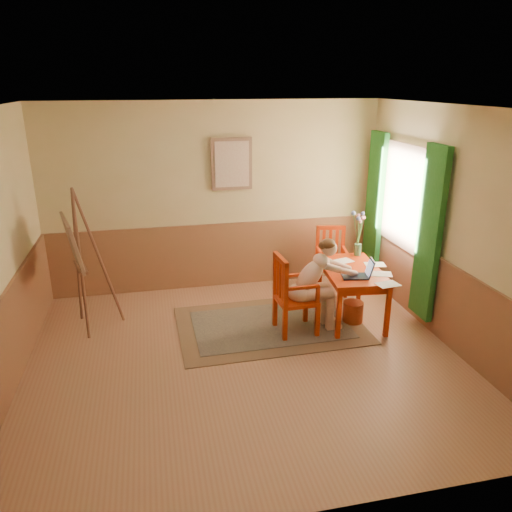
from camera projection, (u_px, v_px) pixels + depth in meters
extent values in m
cube|color=tan|center=(245.00, 358.00, 5.73)|extent=(5.00, 4.50, 0.02)
cube|color=white|center=(243.00, 106.00, 4.78)|extent=(5.00, 4.50, 0.02)
cube|color=#CEBD7E|center=(215.00, 198.00, 7.34)|extent=(5.00, 0.02, 2.80)
cube|color=#CEBD7E|center=(311.00, 350.00, 3.18)|extent=(5.00, 0.02, 2.80)
cube|color=#CEBD7E|center=(454.00, 230.00, 5.76)|extent=(0.02, 4.50, 2.80)
cube|color=#A26845|center=(217.00, 255.00, 7.61)|extent=(5.00, 0.04, 1.00)
cube|color=#A26845|center=(9.00, 343.00, 5.06)|extent=(0.04, 4.50, 1.00)
cube|color=#A26845|center=(442.00, 300.00, 6.06)|extent=(0.04, 4.50, 1.00)
cube|color=white|center=(406.00, 197.00, 6.72)|extent=(0.02, 1.00, 1.30)
cube|color=#906B53|center=(404.00, 197.00, 6.71)|extent=(0.03, 1.12, 1.42)
cube|color=#2C7C31|center=(429.00, 234.00, 6.08)|extent=(0.08, 0.45, 2.20)
cube|color=#2C7C31|center=(374.00, 205.00, 7.52)|extent=(0.08, 0.45, 2.20)
cube|color=#906B53|center=(232.00, 164.00, 7.17)|extent=(0.60, 0.04, 0.76)
cube|color=beige|center=(232.00, 164.00, 7.15)|extent=(0.50, 0.02, 0.66)
cube|color=#8C7251|center=(270.00, 325.00, 6.48)|extent=(2.43, 1.64, 0.01)
cube|color=black|center=(270.00, 325.00, 6.48)|extent=(2.02, 1.23, 0.01)
cube|color=red|center=(352.00, 270.00, 6.46)|extent=(0.83, 1.26, 0.04)
cube|color=red|center=(351.00, 275.00, 6.48)|extent=(0.72, 1.16, 0.10)
cube|color=red|center=(339.00, 315.00, 6.03)|extent=(0.06, 0.06, 0.68)
cube|color=red|center=(388.00, 312.00, 6.10)|extent=(0.06, 0.06, 0.68)
cube|color=red|center=(317.00, 280.00, 7.06)|extent=(0.06, 0.06, 0.68)
cube|color=red|center=(360.00, 278.00, 7.13)|extent=(0.06, 0.06, 0.68)
cube|color=red|center=(296.00, 300.00, 6.18)|extent=(0.50, 0.49, 0.05)
cube|color=red|center=(285.00, 326.00, 6.02)|extent=(0.05, 0.05, 0.42)
cube|color=red|center=(317.00, 322.00, 6.13)|extent=(0.05, 0.05, 0.42)
cube|color=red|center=(275.00, 312.00, 6.39)|extent=(0.05, 0.05, 0.42)
cube|color=red|center=(306.00, 308.00, 6.50)|extent=(0.05, 0.05, 0.42)
cube|color=red|center=(286.00, 285.00, 5.84)|extent=(0.05, 0.05, 0.57)
cube|color=red|center=(275.00, 273.00, 6.21)|extent=(0.05, 0.05, 0.57)
cube|color=red|center=(281.00, 259.00, 5.94)|extent=(0.08, 0.46, 0.06)
cube|color=red|center=(283.00, 283.00, 5.93)|extent=(0.03, 0.05, 0.47)
cube|color=red|center=(280.00, 280.00, 6.03)|extent=(0.03, 0.05, 0.47)
cube|color=red|center=(278.00, 277.00, 6.12)|extent=(0.03, 0.05, 0.47)
cube|color=red|center=(303.00, 288.00, 5.91)|extent=(0.43, 0.07, 0.04)
cube|color=red|center=(318.00, 294.00, 6.00)|extent=(0.04, 0.04, 0.23)
cube|color=red|center=(291.00, 275.00, 6.28)|extent=(0.43, 0.07, 0.04)
cube|color=red|center=(306.00, 282.00, 6.37)|extent=(0.04, 0.04, 0.23)
cube|color=red|center=(331.00, 266.00, 7.38)|extent=(0.52, 0.54, 0.04)
cube|color=red|center=(316.00, 275.00, 7.64)|extent=(0.06, 0.06, 0.40)
cube|color=red|center=(320.00, 285.00, 7.26)|extent=(0.06, 0.06, 0.40)
cube|color=red|center=(341.00, 275.00, 7.65)|extent=(0.06, 0.06, 0.40)
cube|color=red|center=(346.00, 285.00, 7.26)|extent=(0.06, 0.06, 0.40)
cube|color=red|center=(317.00, 243.00, 7.47)|extent=(0.06, 0.06, 0.55)
cube|color=red|center=(343.00, 243.00, 7.47)|extent=(0.06, 0.06, 0.55)
cube|color=red|center=(331.00, 228.00, 7.39)|extent=(0.44, 0.14, 0.06)
cube|color=red|center=(324.00, 244.00, 7.47)|extent=(0.05, 0.04, 0.45)
cube|color=red|center=(330.00, 244.00, 7.48)|extent=(0.05, 0.04, 0.45)
cube|color=red|center=(337.00, 244.00, 7.48)|extent=(0.05, 0.04, 0.45)
cube|color=red|center=(319.00, 251.00, 7.29)|extent=(0.12, 0.41, 0.03)
cube|color=red|center=(321.00, 262.00, 7.15)|extent=(0.05, 0.05, 0.22)
cube|color=red|center=(345.00, 251.00, 7.30)|extent=(0.12, 0.41, 0.03)
cube|color=red|center=(347.00, 262.00, 7.15)|extent=(0.05, 0.05, 0.22)
ellipsoid|color=beige|center=(299.00, 293.00, 6.15)|extent=(0.29, 0.36, 0.22)
cylinder|color=beige|center=(316.00, 295.00, 6.13)|extent=(0.44, 0.18, 0.15)
cylinder|color=beige|center=(311.00, 289.00, 6.29)|extent=(0.44, 0.18, 0.15)
cylinder|color=beige|center=(330.00, 311.00, 6.27)|extent=(0.12, 0.12, 0.49)
cylinder|color=beige|center=(325.00, 305.00, 6.43)|extent=(0.12, 0.12, 0.49)
cube|color=beige|center=(334.00, 327.00, 6.36)|extent=(0.21, 0.10, 0.07)
cube|color=beige|center=(328.00, 321.00, 6.52)|extent=(0.21, 0.10, 0.07)
ellipsoid|color=beige|center=(310.00, 276.00, 6.12)|extent=(0.48, 0.31, 0.51)
ellipsoid|color=beige|center=(321.00, 261.00, 6.09)|extent=(0.21, 0.30, 0.17)
sphere|color=beige|center=(329.00, 248.00, 6.07)|extent=(0.20, 0.20, 0.19)
ellipsoid|color=#4E3018|center=(328.00, 244.00, 6.04)|extent=(0.19, 0.20, 0.14)
sphere|color=#4E3018|center=(322.00, 245.00, 6.03)|extent=(0.11, 0.11, 0.10)
cylinder|color=beige|center=(332.00, 268.00, 6.01)|extent=(0.22, 0.10, 0.14)
cylinder|color=beige|center=(348.00, 272.00, 6.11)|extent=(0.29, 0.15, 0.17)
sphere|color=beige|center=(340.00, 270.00, 6.03)|extent=(0.09, 0.09, 0.09)
sphere|color=beige|center=(355.00, 274.00, 6.18)|extent=(0.08, 0.08, 0.07)
cylinder|color=beige|center=(323.00, 260.00, 6.26)|extent=(0.22, 0.12, 0.14)
cylinder|color=beige|center=(339.00, 265.00, 6.33)|extent=(0.29, 0.12, 0.17)
sphere|color=beige|center=(330.00, 262.00, 6.31)|extent=(0.09, 0.09, 0.09)
sphere|color=beige|center=(349.00, 268.00, 6.35)|extent=(0.08, 0.08, 0.07)
cube|color=#1E2338|center=(355.00, 276.00, 6.17)|extent=(0.36, 0.28, 0.02)
cube|color=#2D3342|center=(355.00, 276.00, 6.17)|extent=(0.31, 0.23, 0.00)
cube|color=#1E2338|center=(370.00, 268.00, 6.13)|extent=(0.11, 0.24, 0.21)
cube|color=#99BFF2|center=(369.00, 268.00, 6.13)|extent=(0.08, 0.19, 0.17)
cube|color=white|center=(388.00, 284.00, 5.94)|extent=(0.29, 0.23, 0.00)
cube|color=white|center=(375.00, 264.00, 6.58)|extent=(0.30, 0.25, 0.00)
cube|color=white|center=(343.00, 261.00, 6.71)|extent=(0.31, 0.26, 0.00)
cube|color=white|center=(381.00, 274.00, 6.26)|extent=(0.32, 0.27, 0.00)
cylinder|color=#3F724C|center=(358.00, 250.00, 6.92)|extent=(0.11, 0.11, 0.17)
cylinder|color=#3F7233|center=(356.00, 229.00, 6.88)|extent=(0.06, 0.14, 0.44)
sphere|color=#728CD8|center=(353.00, 213.00, 6.86)|extent=(0.07, 0.07, 0.07)
cylinder|color=#3F7233|center=(358.00, 231.00, 6.78)|extent=(0.07, 0.09, 0.46)
sphere|color=pink|center=(358.00, 215.00, 6.66)|extent=(0.05, 0.05, 0.05)
cylinder|color=#3F7233|center=(359.00, 233.00, 6.86)|extent=(0.03, 0.05, 0.34)
sphere|color=pink|center=(360.00, 221.00, 6.82)|extent=(0.06, 0.06, 0.05)
cylinder|color=#3F7233|center=(358.00, 232.00, 6.77)|extent=(0.09, 0.13, 0.43)
sphere|color=#728CD8|center=(358.00, 218.00, 6.63)|extent=(0.07, 0.07, 0.06)
cylinder|color=#3F7233|center=(361.00, 232.00, 6.88)|extent=(0.10, 0.09, 0.38)
sphere|color=pink|center=(364.00, 218.00, 6.86)|extent=(0.06, 0.06, 0.06)
cylinder|color=#3F7233|center=(360.00, 232.00, 6.86)|extent=(0.06, 0.05, 0.39)
sphere|color=pink|center=(362.00, 218.00, 6.81)|extent=(0.06, 0.06, 0.05)
cylinder|color=#3F7233|center=(360.00, 229.00, 6.88)|extent=(0.09, 0.10, 0.44)
sphere|color=#728CD8|center=(363.00, 213.00, 6.85)|extent=(0.06, 0.06, 0.05)
cylinder|color=#A74322|center=(353.00, 312.00, 6.53)|extent=(0.27, 0.27, 0.29)
cylinder|color=brown|center=(81.00, 265.00, 6.00)|extent=(0.07, 0.34, 1.86)
cylinder|color=brown|center=(77.00, 258.00, 6.25)|extent=(0.17, 0.33, 1.86)
cylinder|color=brown|center=(99.00, 258.00, 6.23)|extent=(0.48, 0.16, 1.86)
cylinder|color=brown|center=(78.00, 267.00, 6.14)|extent=(0.16, 0.51, 0.03)
cube|color=brown|center=(83.00, 266.00, 6.16)|extent=(0.20, 0.56, 0.03)
cube|color=#906B53|center=(72.00, 243.00, 6.02)|extent=(0.34, 0.83, 0.62)
cube|color=beige|center=(74.00, 242.00, 6.03)|extent=(0.29, 0.74, 0.53)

